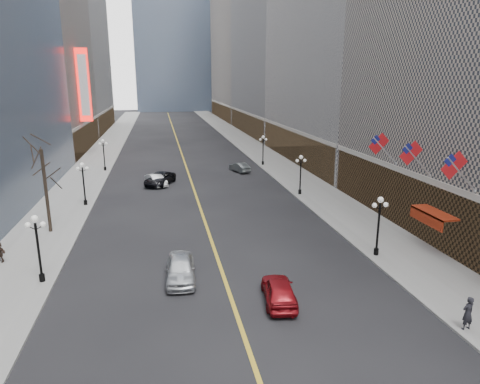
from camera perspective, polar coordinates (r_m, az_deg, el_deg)
name	(u,v)px	position (r m, az deg, el deg)	size (l,w,h in m)	color
sidewalk_east	(270,160)	(70.99, 4.03, 4.29)	(6.00, 230.00, 0.15)	gray
sidewalk_west	(93,166)	(69.46, -18.97, 3.29)	(6.00, 230.00, 0.15)	gray
lane_line	(181,153)	(78.66, -7.81, 5.17)	(0.25, 200.00, 0.02)	gold
bldg_east_c	(298,31)	(109.44, 7.78, 20.53)	(26.60, 40.60, 48.80)	gray
bldg_east_d	(258,22)	(151.44, 2.40, 21.66)	(26.60, 46.60, 62.80)	#9E9183
streetlamp_east_1	(379,220)	(33.19, 18.03, -3.56)	(1.26, 0.44, 4.52)	black
streetlamp_east_2	(301,171)	(49.15, 8.08, 2.85)	(1.26, 0.44, 4.52)	black
streetlamp_east_3	(263,147)	(66.16, 3.10, 6.02)	(1.26, 0.44, 4.52)	black
streetlamp_west_1	(37,242)	(30.33, -25.39, -6.02)	(1.26, 0.44, 4.52)	black
streetlamp_west_2	(83,179)	(47.26, -20.16, 1.60)	(1.26, 0.44, 4.52)	black
streetlamp_west_3	(104,152)	(64.78, -17.72, 5.16)	(1.26, 0.44, 4.52)	black
flag_3	(456,168)	(31.61, 26.86, 2.90)	(2.87, 0.12, 2.87)	#B2B2B7
flag_4	(413,155)	(35.62, 22.05, 4.59)	(2.87, 0.12, 2.87)	#B2B2B7
flag_5	(380,146)	(39.86, 18.23, 5.90)	(2.87, 0.12, 2.87)	#B2B2B7
awning_c	(432,214)	(35.37, 24.20, -2.73)	(1.40, 4.00, 0.93)	maroon
theatre_marquee	(84,85)	(78.44, -20.11, 13.21)	(2.00, 0.55, 12.00)	red
tree_west_far	(43,162)	(39.29, -24.83, 3.60)	(3.60, 3.60, 7.92)	#2D231C
car_nb_near	(180,269)	(28.98, -7.95, -10.08)	(1.92, 4.78, 1.63)	silver
car_nb_mid	(156,180)	(54.60, -11.12, 1.55)	(1.50, 4.30, 1.42)	#B8B8BA
car_nb_far	(160,179)	(54.96, -10.64, 1.74)	(2.60, 5.64, 1.57)	black
car_sb_mid	(279,290)	(26.22, 5.23, -12.92)	(1.80, 4.48, 1.53)	maroon
car_sb_far	(240,167)	(61.76, -0.06, 3.32)	(1.43, 4.11, 1.35)	#4C5254
ped_ne_corner	(468,313)	(26.12, 28.09, -14.06)	(0.68, 0.50, 1.87)	black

